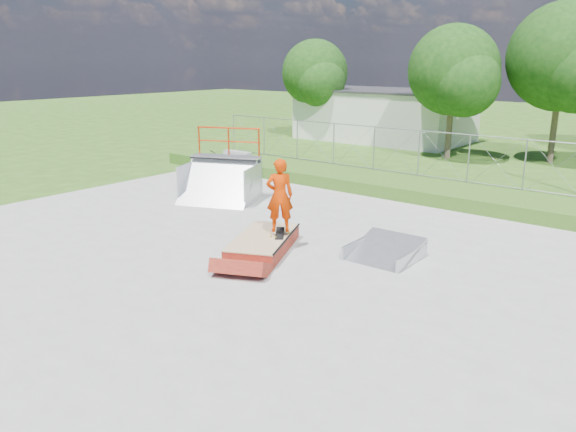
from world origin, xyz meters
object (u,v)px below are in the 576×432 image
grind_box (263,244)px  quarter_pipe (218,167)px  flat_bank_ramp (384,250)px  skater (280,198)px

grind_box → quarter_pipe: 5.77m
flat_bank_ramp → skater: (-2.55, -1.09, 1.19)m
grind_box → flat_bank_ramp: flat_bank_ramp is taller
grind_box → flat_bank_ramp: (2.83, 1.46, 0.04)m
quarter_pipe → skater: bearing=-51.2°
grind_box → flat_bank_ramp: 3.18m
grind_box → skater: (0.28, 0.36, 1.22)m
grind_box → flat_bank_ramp: size_ratio=1.80×
grind_box → skater: skater is taller
quarter_pipe → flat_bank_ramp: (7.60, -1.61, -1.03)m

